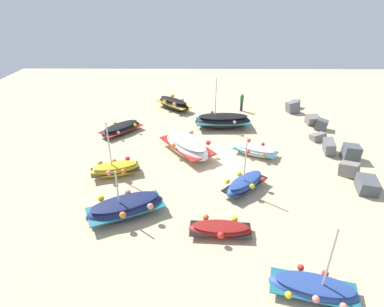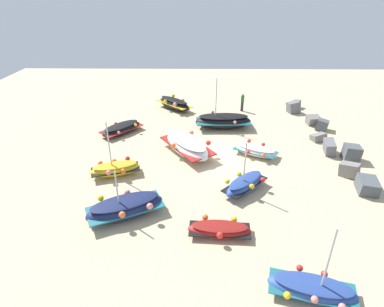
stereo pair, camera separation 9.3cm
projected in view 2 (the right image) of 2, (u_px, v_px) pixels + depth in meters
name	position (u px, v px, depth m)	size (l,w,h in m)	color
ground_plane	(219.00, 156.00, 21.96)	(53.47, 53.47, 0.00)	#C6B289
fishing_boat_0	(245.00, 184.00, 18.03)	(2.98, 2.95, 3.16)	#2D4C9E
fishing_boat_1	(187.00, 145.00, 22.14)	(4.97, 4.18, 1.17)	white
fishing_boat_2	(174.00, 104.00, 30.24)	(3.84, 3.80, 1.16)	black
fishing_boat_3	(220.00, 229.00, 14.87)	(1.59, 3.07, 0.70)	maroon
fishing_boat_4	(122.00, 129.00, 25.29)	(3.61, 3.38, 0.85)	black
fishing_boat_5	(223.00, 121.00, 26.16)	(2.32, 4.70, 4.26)	black
fishing_boat_6	(125.00, 207.00, 16.02)	(3.08, 4.24, 2.78)	navy
fishing_boat_7	(312.00, 289.00, 11.87)	(2.00, 3.51, 3.39)	#2D4C9E
fishing_boat_8	(115.00, 169.00, 19.58)	(2.09, 3.26, 3.59)	gold
fishing_boat_9	(255.00, 151.00, 21.98)	(2.68, 3.31, 0.75)	white
person_walking	(242.00, 101.00, 29.61)	(0.32, 0.32, 1.72)	#2D2D38
breakwater_rocks	(338.00, 150.00, 21.89)	(21.02, 2.74, 1.25)	slate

